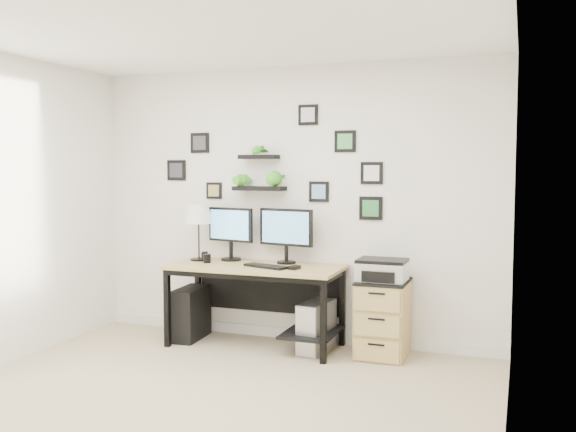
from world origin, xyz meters
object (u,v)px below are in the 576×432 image
at_px(mug, 207,258).
at_px(table_lamp, 199,215).
at_px(desk, 260,279).
at_px(pc_tower_grey, 316,327).
at_px(monitor_left, 231,230).
at_px(monitor_right, 286,231).
at_px(file_cabinet, 383,318).
at_px(pc_tower_black, 191,313).
at_px(printer, 382,270).

bearing_deg(mug, table_lamp, 140.79).
height_order(desk, pc_tower_grey, desk).
bearing_deg(monitor_left, monitor_right, -0.56).
height_order(monitor_right, file_cabinet, monitor_right).
xyz_separation_m(monitor_left, monitor_right, (0.57, -0.01, 0.01)).
bearing_deg(table_lamp, monitor_left, 17.96).
relative_size(table_lamp, pc_tower_grey, 1.15).
xyz_separation_m(table_lamp, pc_tower_grey, (1.23, -0.11, -0.96)).
xyz_separation_m(pc_tower_black, pc_tower_grey, (1.27, -0.01, -0.02)).
xyz_separation_m(desk, printer, (1.13, 0.02, 0.14)).
bearing_deg(file_cabinet, pc_tower_grey, -172.39).
height_order(table_lamp, file_cabinet, table_lamp).
height_order(desk, pc_tower_black, desk).
distance_m(mug, printer, 1.67).
xyz_separation_m(monitor_left, printer, (1.52, -0.16, -0.28)).
distance_m(pc_tower_black, printer, 1.93).
xyz_separation_m(monitor_right, pc_tower_grey, (0.37, -0.20, -0.83)).
distance_m(monitor_right, table_lamp, 0.88).
xyz_separation_m(monitor_right, pc_tower_black, (-0.91, -0.19, -0.81)).
bearing_deg(pc_tower_black, file_cabinet, -1.73).
relative_size(monitor_left, file_cabinet, 0.77).
bearing_deg(monitor_left, pc_tower_black, -149.17).
relative_size(desk, pc_tower_black, 3.24).
height_order(monitor_left, file_cabinet, monitor_left).
bearing_deg(file_cabinet, monitor_right, 172.47).
bearing_deg(printer, monitor_right, 170.45).
xyz_separation_m(desk, monitor_left, (-0.39, 0.19, 0.42)).
height_order(pc_tower_grey, file_cabinet, file_cabinet).
height_order(monitor_left, printer, monitor_left).
distance_m(pc_tower_black, file_cabinet, 1.86).
height_order(pc_tower_grey, printer, printer).
relative_size(file_cabinet, printer, 1.61).
bearing_deg(pc_tower_grey, pc_tower_black, 179.58).
xyz_separation_m(mug, file_cabinet, (1.67, 0.09, -0.46)).
relative_size(mug, pc_tower_black, 0.17).
bearing_deg(pc_tower_grey, mug, -179.60).
relative_size(desk, table_lamp, 2.92).
xyz_separation_m(mug, pc_tower_black, (-0.19, 0.02, -0.54)).
xyz_separation_m(table_lamp, pc_tower_black, (-0.04, -0.10, -0.94)).
distance_m(monitor_left, pc_tower_black, 0.89).
relative_size(pc_tower_black, printer, 1.18).
bearing_deg(mug, printer, 1.80).
bearing_deg(pc_tower_black, pc_tower_grey, -4.27).
distance_m(monitor_right, printer, 1.00).
distance_m(monitor_left, mug, 0.37).
distance_m(desk, printer, 1.14).
bearing_deg(monitor_right, pc_tower_black, -167.93).
height_order(monitor_left, monitor_right, monitor_right).
height_order(desk, printer, printer).
bearing_deg(file_cabinet, printer, -97.28).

